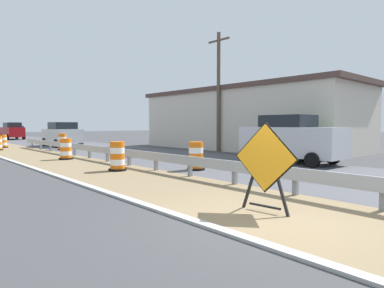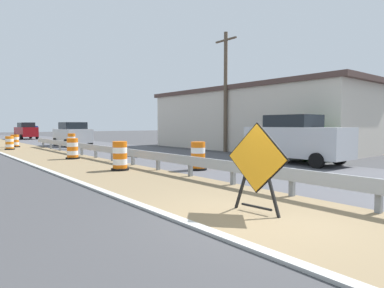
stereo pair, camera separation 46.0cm
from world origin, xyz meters
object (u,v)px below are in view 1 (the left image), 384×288
warning_sign_diamond (265,162)px  traffic_barrel_far (62,142)px  traffic_barrel_nearest (196,157)px  car_mid_far_lane (290,139)px  traffic_barrel_mid (66,150)px  traffic_barrel_close (117,157)px  car_trailing_near_lane (14,129)px  car_lead_near_lane (62,134)px  car_lead_far_lane (12,131)px  traffic_barrel_farthest (3,142)px  utility_pole_near (219,90)px

warning_sign_diamond → traffic_barrel_far: 19.56m
traffic_barrel_nearest → car_mid_far_lane: 5.11m
traffic_barrel_mid → traffic_barrel_close: bearing=-90.4°
traffic_barrel_close → car_trailing_near_lane: size_ratio=0.25×
warning_sign_diamond → traffic_barrel_mid: (0.76, 12.80, -0.54)m
car_lead_near_lane → traffic_barrel_close: bearing=167.8°
traffic_barrel_mid → car_lead_far_lane: bearing=82.2°
car_trailing_near_lane → traffic_barrel_far: bearing=-7.7°
warning_sign_diamond → car_mid_far_lane: (8.09, 4.40, 0.09)m
car_lead_near_lane → traffic_barrel_farthest: bearing=73.7°
utility_pole_near → car_trailing_near_lane: bearing=93.0°
traffic_barrel_close → traffic_barrel_mid: bearing=89.6°
warning_sign_diamond → traffic_barrel_mid: size_ratio=1.72×
traffic_barrel_far → car_lead_near_lane: car_lead_near_lane is taller
traffic_barrel_close → car_trailing_near_lane: car_trailing_near_lane is taller
car_lead_far_lane → car_mid_far_lane: size_ratio=0.87×
traffic_barrel_nearest → car_mid_far_lane: size_ratio=0.23×
traffic_barrel_nearest → car_lead_near_lane: bearing=86.0°
traffic_barrel_nearest → utility_pole_near: 9.58m
car_trailing_near_lane → car_lead_far_lane: bearing=-13.4°
car_trailing_near_lane → car_mid_far_lane: size_ratio=0.94×
traffic_barrel_far → utility_pole_near: (7.18, -8.31, 3.51)m
car_trailing_near_lane → utility_pole_near: 42.81m
traffic_barrel_farthest → car_lead_far_lane: bearing=74.7°
traffic_barrel_farthest → car_lead_near_lane: size_ratio=0.22×
warning_sign_diamond → traffic_barrel_close: size_ratio=1.63×
car_trailing_near_lane → utility_pole_near: (2.26, -42.64, 2.97)m
traffic_barrel_mid → car_mid_far_lane: car_mid_far_lane is taller
traffic_barrel_far → utility_pole_near: bearing=-49.1°
traffic_barrel_mid → utility_pole_near: utility_pole_near is taller
traffic_barrel_close → car_mid_far_lane: size_ratio=0.24×
traffic_barrel_mid → car_trailing_near_lane: size_ratio=0.24×
warning_sign_diamond → traffic_barrel_farthest: size_ratio=1.86×
traffic_barrel_farthest → utility_pole_near: 17.06m
traffic_barrel_farthest → traffic_barrel_far: bearing=-62.6°
car_lead_far_lane → car_lead_near_lane: bearing=177.7°
traffic_barrel_nearest → traffic_barrel_far: (-0.18, 13.81, 0.02)m
traffic_barrel_nearest → traffic_barrel_close: 3.05m
traffic_barrel_far → car_lead_far_lane: 20.28m
warning_sign_diamond → traffic_barrel_far: warning_sign_diamond is taller
traffic_barrel_far → car_trailing_near_lane: bearing=81.8°
utility_pole_near → traffic_barrel_close: bearing=-158.9°
traffic_barrel_mid → utility_pole_near: size_ratio=0.14×
warning_sign_diamond → traffic_barrel_farthest: warning_sign_diamond is taller
warning_sign_diamond → car_trailing_near_lane: size_ratio=0.41×
traffic_barrel_farthest → car_mid_far_lane: car_mid_far_lane is taller
car_trailing_near_lane → car_lead_far_lane: (-3.48, -14.11, -0.05)m
traffic_barrel_nearest → car_lead_far_lane: (1.27, 34.03, 0.50)m
traffic_barrel_nearest → traffic_barrel_farthest: size_ratio=1.12×
car_mid_far_lane → utility_pole_near: bearing=163.3°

